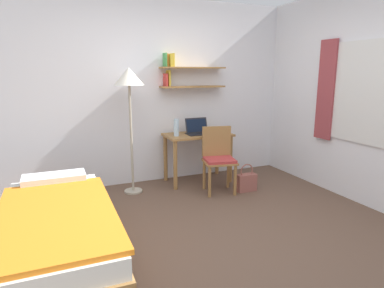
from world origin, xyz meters
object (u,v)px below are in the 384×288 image
Objects in this scene: bed at (58,233)px; desk at (198,144)px; book_stack at (218,131)px; handbag at (246,182)px; standing_lamp at (129,84)px; desk_chair at (218,157)px; laptop at (198,130)px; water_bottle at (176,128)px.

desk is at bearing 36.90° from bed.
book_stack is 0.66× the size of handbag.
bed is 2.06m from standing_lamp.
desk_chair is at bearing -115.59° from book_stack.
desk_chair is at bearing -79.35° from laptop.
standing_lamp is 2.02m from handbag.
bed is at bearing -154.34° from desk_chair.
water_bottle is at bearing -173.41° from desk.
standing_lamp is at bearing -175.53° from water_bottle.
laptop is at bearing 7.02° from water_bottle.
standing_lamp is 4.32× the size of handbag.
desk is 0.20m from laptop.
book_stack is at bearing -6.56° from desk.
water_bottle is at bearing 142.23° from handbag.
book_stack is at bearing -6.97° from laptop.
book_stack is (0.65, 0.00, -0.09)m from water_bottle.
bed is 1.20× the size of standing_lamp.
laptop is 0.35m from water_bottle.
desk is at bearing 173.44° from book_stack.
desk is 1.32m from standing_lamp.
bed is 2.46m from desk.
standing_lamp is 6.59× the size of book_stack.
laptop is at bearing 173.03° from book_stack.
handbag is (0.13, -0.61, -0.62)m from book_stack.
bed is 2.50m from laptop.
handbag is at bearing -24.85° from desk_chair.
water_bottle is (0.65, 0.05, -0.61)m from standing_lamp.
book_stack is at bearing 64.41° from desk_chair.
desk is 0.50m from desk_chair.
bed is 7.92× the size of book_stack.
standing_lamp reaches higher than laptop.
laptop reaches higher than desk.
laptop is at bearing 36.97° from bed.
standing_lamp is 1.47m from book_stack.
water_bottle is at bearing 41.58° from bed.
handbag is (1.43, -0.56, -1.31)m from standing_lamp.
laptop is (-0.09, 0.49, 0.29)m from desk_chair.
laptop reaches higher than handbag.
handbag is at bearing -77.75° from book_stack.
handbag is (0.78, -0.61, -0.70)m from water_bottle.
desk is 1.09× the size of desk_chair.
desk_chair is 0.52m from handbag.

